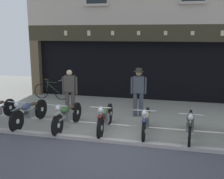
% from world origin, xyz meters
% --- Properties ---
extents(ground, '(22.39, 22.00, 0.18)m').
position_xyz_m(ground, '(0.00, -0.98, -0.04)').
color(ground, gray).
extents(shop_facade, '(10.69, 4.42, 6.55)m').
position_xyz_m(shop_facade, '(0.00, 6.99, 1.75)').
color(shop_facade, black).
rests_on(shop_facade, ground).
extents(motorcycle_left, '(0.62, 2.08, 0.93)m').
position_xyz_m(motorcycle_left, '(-2.95, 0.89, 0.44)').
color(motorcycle_left, black).
rests_on(motorcycle_left, ground).
extents(motorcycle_center_left, '(0.62, 2.06, 0.93)m').
position_xyz_m(motorcycle_center_left, '(-1.61, 0.86, 0.43)').
color(motorcycle_center_left, black).
rests_on(motorcycle_center_left, ground).
extents(motorcycle_center, '(0.62, 2.07, 0.93)m').
position_xyz_m(motorcycle_center, '(-0.40, 0.94, 0.43)').
color(motorcycle_center, black).
rests_on(motorcycle_center, ground).
extents(motorcycle_center_right, '(0.62, 1.94, 0.91)m').
position_xyz_m(motorcycle_center_right, '(0.84, 0.94, 0.42)').
color(motorcycle_center_right, black).
rests_on(motorcycle_center_right, ground).
extents(motorcycle_right, '(0.62, 2.05, 0.91)m').
position_xyz_m(motorcycle_right, '(2.10, 0.94, 0.42)').
color(motorcycle_right, black).
rests_on(motorcycle_right, ground).
extents(salesman_left, '(0.55, 0.28, 1.65)m').
position_xyz_m(salesman_left, '(-2.13, 2.39, 0.91)').
color(salesman_left, '#47423D').
rests_on(salesman_left, ground).
extents(shopkeeper_center, '(0.56, 0.35, 1.74)m').
position_xyz_m(shopkeeper_center, '(0.36, 2.68, 0.98)').
color(shopkeeper_center, '#3D424C').
rests_on(shopkeeper_center, ground).
extents(advert_board_near, '(0.78, 0.03, 0.96)m').
position_xyz_m(advert_board_near, '(-2.36, 5.40, 1.72)').
color(advert_board_near, beige).
extents(leaning_bicycle, '(1.72, 0.50, 0.94)m').
position_xyz_m(leaning_bicycle, '(-3.88, 4.37, 0.37)').
color(leaning_bicycle, black).
rests_on(leaning_bicycle, ground).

